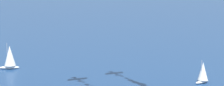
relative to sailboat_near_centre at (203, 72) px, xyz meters
The scene contains 2 objects.
sailboat_near_centre is the anchor object (origin of this frame).
sailboat_mid_cluster 73.03m from the sailboat_near_centre, 100.78° to the left, with size 6.29×7.74×10.11m.
Camera 1 is at (-105.73, -56.18, 34.65)m, focal length 66.23 mm.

